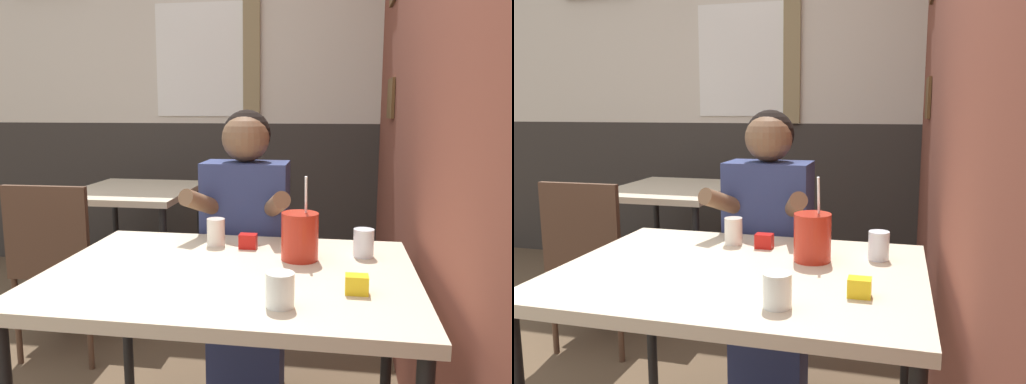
# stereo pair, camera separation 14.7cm
# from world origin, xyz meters

# --- Properties ---
(brick_wall_right) EXTENTS (0.08, 4.46, 2.70)m
(brick_wall_right) POSITION_xyz_m (1.16, 1.23, 1.35)
(brick_wall_right) COLOR brown
(brick_wall_right) RESTS_ON ground_plane
(back_wall) EXTENTS (5.27, 0.09, 2.70)m
(back_wall) POSITION_xyz_m (-0.01, 2.49, 1.36)
(back_wall) COLOR beige
(back_wall) RESTS_ON ground_plane
(main_table) EXTENTS (1.09, 0.82, 0.72)m
(main_table) POSITION_xyz_m (0.53, 0.29, 0.66)
(main_table) COLOR beige
(main_table) RESTS_ON ground_plane
(background_table) EXTENTS (0.69, 0.81, 0.72)m
(background_table) POSITION_xyz_m (-0.37, 1.72, 0.64)
(background_table) COLOR beige
(background_table) RESTS_ON ground_plane
(chair_near_window) EXTENTS (0.41, 0.41, 0.86)m
(chair_near_window) POSITION_xyz_m (-0.45, 1.00, 0.51)
(chair_near_window) COLOR #4C3323
(chair_near_window) RESTS_ON ground_plane
(person_seated) EXTENTS (0.42, 0.40, 1.20)m
(person_seated) POSITION_xyz_m (0.48, 0.83, 0.62)
(person_seated) COLOR navy
(person_seated) RESTS_ON ground_plane
(cocktail_pitcher) EXTENTS (0.12, 0.12, 0.27)m
(cocktail_pitcher) POSITION_xyz_m (0.73, 0.42, 0.80)
(cocktail_pitcher) COLOR #B22819
(cocktail_pitcher) RESTS_ON main_table
(glass_near_pitcher) EXTENTS (0.07, 0.07, 0.09)m
(glass_near_pitcher) POSITION_xyz_m (0.93, 0.49, 0.77)
(glass_near_pitcher) COLOR silver
(glass_near_pitcher) RESTS_ON main_table
(glass_center) EXTENTS (0.07, 0.07, 0.09)m
(glass_center) POSITION_xyz_m (0.71, 0.03, 0.77)
(glass_center) COLOR silver
(glass_center) RESTS_ON main_table
(glass_far_side) EXTENTS (0.06, 0.06, 0.10)m
(glass_far_side) POSITION_xyz_m (0.42, 0.55, 0.77)
(glass_far_side) COLOR silver
(glass_far_side) RESTS_ON main_table
(condiment_ketchup) EXTENTS (0.06, 0.04, 0.05)m
(condiment_ketchup) POSITION_xyz_m (0.54, 0.53, 0.75)
(condiment_ketchup) COLOR #B7140F
(condiment_ketchup) RESTS_ON main_table
(condiment_mustard) EXTENTS (0.06, 0.04, 0.05)m
(condiment_mustard) POSITION_xyz_m (0.90, 0.15, 0.75)
(condiment_mustard) COLOR yellow
(condiment_mustard) RESTS_ON main_table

